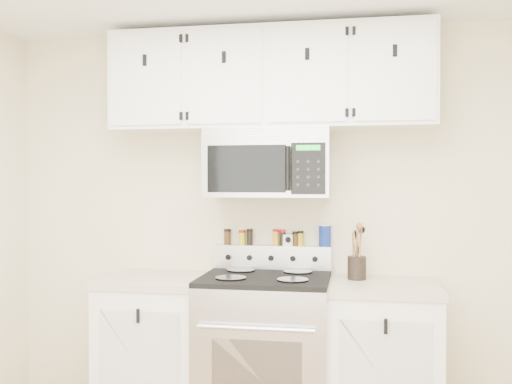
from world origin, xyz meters
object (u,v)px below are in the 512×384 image
salt_canister (325,235)px  utensil_crock (357,266)px  microwave (269,163)px  range (265,352)px

salt_canister → utensil_crock: bearing=-36.5°
utensil_crock → salt_canister: size_ratio=2.29×
microwave → utensil_crock: bearing=0.8°
utensil_crock → microwave: bearing=-179.2°
range → microwave: microwave is taller
range → microwave: size_ratio=1.45×
microwave → utensil_crock: size_ratio=2.33×
range → utensil_crock: 0.76m
range → utensil_crock: utensil_crock is taller
microwave → utensil_crock: microwave is taller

